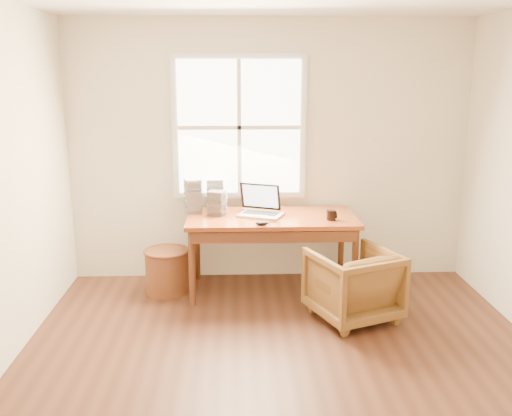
{
  "coord_description": "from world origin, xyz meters",
  "views": [
    {
      "loc": [
        -0.34,
        -3.43,
        2.09
      ],
      "look_at": [
        -0.16,
        1.65,
        0.87
      ],
      "focal_mm": 40.0,
      "sensor_mm": 36.0,
      "label": 1
    }
  ],
  "objects_px": {
    "coffee_mug": "(331,215)",
    "cd_stack_a": "(215,194)",
    "armchair": "(353,284)",
    "laptop": "(261,199)",
    "desk": "(272,218)",
    "wicker_stool": "(167,271)"
  },
  "relations": [
    {
      "from": "armchair",
      "to": "laptop",
      "type": "bearing_deg",
      "value": -64.05
    },
    {
      "from": "wicker_stool",
      "to": "laptop",
      "type": "height_order",
      "value": "laptop"
    },
    {
      "from": "cd_stack_a",
      "to": "armchair",
      "type": "bearing_deg",
      "value": -38.39
    },
    {
      "from": "armchair",
      "to": "wicker_stool",
      "type": "height_order",
      "value": "armchair"
    },
    {
      "from": "laptop",
      "to": "coffee_mug",
      "type": "distance_m",
      "value": 0.67
    },
    {
      "from": "armchair",
      "to": "coffee_mug",
      "type": "xyz_separation_m",
      "value": [
        -0.12,
        0.5,
        0.49
      ]
    },
    {
      "from": "desk",
      "to": "laptop",
      "type": "xyz_separation_m",
      "value": [
        -0.1,
        0.0,
        0.19
      ]
    },
    {
      "from": "cd_stack_a",
      "to": "laptop",
      "type": "bearing_deg",
      "value": -31.94
    },
    {
      "from": "armchair",
      "to": "coffee_mug",
      "type": "bearing_deg",
      "value": -98.71
    },
    {
      "from": "wicker_stool",
      "to": "laptop",
      "type": "relative_size",
      "value": 0.89
    },
    {
      "from": "desk",
      "to": "cd_stack_a",
      "type": "relative_size",
      "value": 5.17
    },
    {
      "from": "armchair",
      "to": "laptop",
      "type": "distance_m",
      "value": 1.19
    },
    {
      "from": "wicker_stool",
      "to": "coffee_mug",
      "type": "distance_m",
      "value": 1.66
    },
    {
      "from": "laptop",
      "to": "wicker_stool",
      "type": "bearing_deg",
      "value": -157.79
    },
    {
      "from": "desk",
      "to": "wicker_stool",
      "type": "xyz_separation_m",
      "value": [
        -1.01,
        0.0,
        -0.52
      ]
    },
    {
      "from": "armchair",
      "to": "cd_stack_a",
      "type": "distance_m",
      "value": 1.65
    },
    {
      "from": "armchair",
      "to": "cd_stack_a",
      "type": "relative_size",
      "value": 2.2
    },
    {
      "from": "desk",
      "to": "laptop",
      "type": "height_order",
      "value": "laptop"
    },
    {
      "from": "coffee_mug",
      "to": "cd_stack_a",
      "type": "relative_size",
      "value": 0.3
    },
    {
      "from": "coffee_mug",
      "to": "cd_stack_a",
      "type": "bearing_deg",
      "value": 169.23
    },
    {
      "from": "desk",
      "to": "cd_stack_a",
      "type": "bearing_deg",
      "value": 152.74
    },
    {
      "from": "desk",
      "to": "armchair",
      "type": "distance_m",
      "value": 1.03
    }
  ]
}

